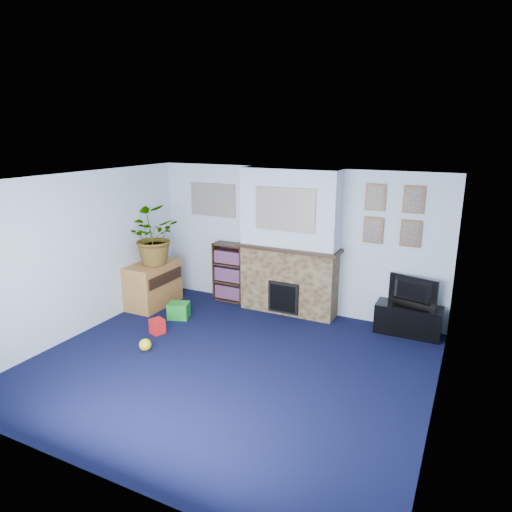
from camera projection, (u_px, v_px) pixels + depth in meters
The scene contains 26 objects.
floor at pixel (229, 365), 5.97m from camera, with size 5.00×4.50×0.01m, color black.
ceiling at pixel (225, 180), 5.34m from camera, with size 5.00×4.50×0.01m, color white.
wall_back at pixel (294, 240), 7.60m from camera, with size 5.00×0.04×2.40m, color silver.
wall_front at pixel (90, 355), 3.71m from camera, with size 5.00×0.04×2.40m, color silver.
wall_left at pixel (80, 255), 6.72m from camera, with size 0.04×4.50×2.40m, color silver.
wall_right at pixel (443, 312), 4.59m from camera, with size 0.04×4.50×2.40m, color silver.
chimney_breast at pixel (289, 244), 7.43m from camera, with size 1.72×0.50×2.40m.
collage_main at pixel (285, 210), 7.09m from camera, with size 1.00×0.03×0.68m, color gray.
collage_left at pixel (213, 200), 8.10m from camera, with size 0.90×0.03×0.58m, color gray.
portrait_tl at pixel (375, 197), 6.82m from camera, with size 0.30×0.03×0.40m, color brown.
portrait_tr at pixel (414, 200), 6.59m from camera, with size 0.30×0.03×0.40m, color brown.
portrait_bl at pixel (373, 230), 6.95m from camera, with size 0.30×0.03×0.40m, color brown.
portrait_br at pixel (411, 234), 6.72m from camera, with size 0.30×0.03×0.40m, color brown.
tv_stand at pixel (408, 320), 6.84m from camera, with size 0.95×0.40×0.45m, color black.
television at pixel (411, 292), 6.74m from camera, with size 0.74×0.10×0.43m, color black.
bookshelf at pixel (230, 273), 8.15m from camera, with size 0.58×0.28×1.05m.
sideboard at pixel (153, 286), 7.95m from camera, with size 0.54×0.98×0.76m, color #A26B34.
potted_plant at pixel (150, 237), 7.65m from camera, with size 0.87×0.75×0.96m, color #26661E.
mantel_clock at pixel (290, 242), 7.37m from camera, with size 0.10×0.06×0.14m, color gold.
mantel_candle at pixel (302, 243), 7.28m from camera, with size 0.05×0.05×0.16m, color #B2BFC6.
mantel_teddy at pixel (256, 239), 7.63m from camera, with size 0.13×0.13×0.13m, color gray.
mantel_can at pixel (334, 248), 7.06m from camera, with size 0.06×0.06×0.12m, color red.
green_crate at pixel (179, 310), 7.44m from camera, with size 0.33×0.26×0.26m, color #198C26.
toy_ball at pixel (145, 344), 6.34m from camera, with size 0.17×0.17×0.17m, color yellow.
toy_block at pixel (157, 326), 6.88m from camera, with size 0.19×0.19×0.23m, color red.
toy_tube at pixel (145, 303), 7.91m from camera, with size 0.13×0.13×0.28m, color red.
Camera 1 is at (2.69, -4.67, 2.96)m, focal length 32.00 mm.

